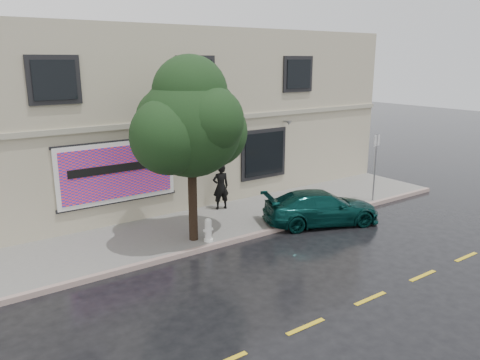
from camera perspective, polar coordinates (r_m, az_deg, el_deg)
ground at (r=14.70m, az=4.92°, el=-8.84°), size 90.00×90.00×0.00m
sidewalk at (r=17.10m, az=-2.12°, el=-5.10°), size 20.00×3.50×0.15m
curb at (r=15.76m, az=1.39°, el=-6.85°), size 20.00×0.18×0.16m
road_marking at (r=12.51m, az=15.60°, el=-13.73°), size 19.00×0.12×0.01m
building at (r=21.29m, az=-10.79°, el=8.02°), size 20.00×8.12×7.00m
billboard at (r=16.60m, az=-14.68°, el=0.94°), size 4.30×0.16×2.20m
car at (r=17.19m, az=9.88°, el=-3.32°), size 4.60×3.30×1.23m
pedestrian at (r=18.07m, az=-2.36°, el=-0.81°), size 0.73×0.55×1.79m
umbrella at (r=17.77m, az=-2.41°, el=3.26°), size 1.23×1.23×0.82m
street_tree at (r=14.41m, az=-6.02°, el=6.55°), size 3.17×3.17×5.29m
fire_hydrant at (r=15.05m, az=-3.90°, el=-6.09°), size 0.32×0.30×0.78m
sign_pole at (r=19.75m, az=16.18°, el=2.21°), size 0.34×0.06×2.77m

